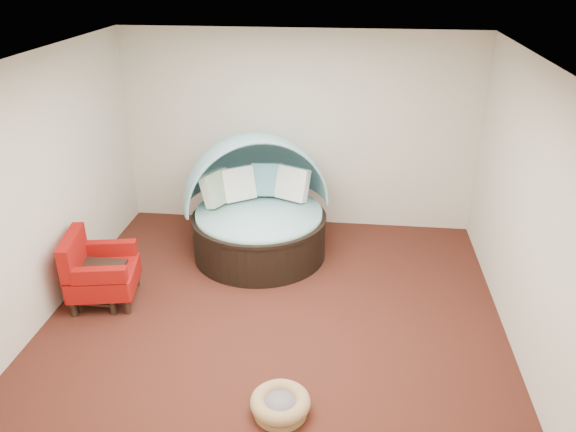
# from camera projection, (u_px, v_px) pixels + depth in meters

# --- Properties ---
(floor) EXTENTS (5.00, 5.00, 0.00)m
(floor) POSITION_uv_depth(u_px,v_px,m) (275.00, 317.00, 6.28)
(floor) COLOR #4A1F15
(floor) RESTS_ON ground
(wall_back) EXTENTS (5.00, 0.00, 5.00)m
(wall_back) POSITION_uv_depth(u_px,v_px,m) (298.00, 131.00, 7.92)
(wall_back) COLOR beige
(wall_back) RESTS_ON floor
(wall_front) EXTENTS (5.00, 0.00, 5.00)m
(wall_front) POSITION_uv_depth(u_px,v_px,m) (216.00, 366.00, 3.43)
(wall_front) COLOR beige
(wall_front) RESTS_ON floor
(wall_left) EXTENTS (0.00, 5.00, 5.00)m
(wall_left) POSITION_uv_depth(u_px,v_px,m) (40.00, 191.00, 5.94)
(wall_left) COLOR beige
(wall_left) RESTS_ON floor
(wall_right) EXTENTS (0.00, 5.00, 5.00)m
(wall_right) POSITION_uv_depth(u_px,v_px,m) (530.00, 215.00, 5.41)
(wall_right) COLOR beige
(wall_right) RESTS_ON floor
(ceiling) EXTENTS (5.00, 5.00, 0.00)m
(ceiling) POSITION_uv_depth(u_px,v_px,m) (272.00, 61.00, 5.08)
(ceiling) COLOR white
(ceiling) RESTS_ON wall_back
(canopy_daybed) EXTENTS (2.29, 2.26, 1.62)m
(canopy_daybed) POSITION_uv_depth(u_px,v_px,m) (257.00, 200.00, 7.35)
(canopy_daybed) COLOR black
(canopy_daybed) RESTS_ON floor
(pet_basket) EXTENTS (0.57, 0.57, 0.19)m
(pet_basket) POSITION_uv_depth(u_px,v_px,m) (280.00, 404.00, 4.93)
(pet_basket) COLOR olive
(pet_basket) RESTS_ON floor
(red_armchair) EXTENTS (0.86, 0.86, 0.86)m
(red_armchair) POSITION_uv_depth(u_px,v_px,m) (98.00, 271.00, 6.41)
(red_armchair) COLOR black
(red_armchair) RESTS_ON floor
(side_table) EXTENTS (0.49, 0.49, 0.47)m
(side_table) POSITION_uv_depth(u_px,v_px,m) (101.00, 281.00, 6.38)
(side_table) COLOR black
(side_table) RESTS_ON floor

